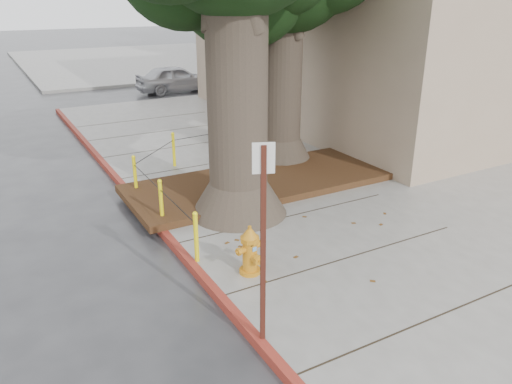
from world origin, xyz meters
TOP-DOWN VIEW (x-y plane):
  - ground at (0.00, 0.00)m, footprint 140.00×140.00m
  - sidewalk_main at (6.00, 2.50)m, footprint 16.00×26.00m
  - sidewalk_far at (6.00, 30.00)m, footprint 16.00×20.00m
  - curb_red at (-2.00, 2.50)m, footprint 0.14×26.00m
  - planter_bed at (0.90, 3.90)m, footprint 6.40×2.60m
  - bollard_ring at (-0.87, 4.38)m, footprint 3.79×5.39m
  - fire_hydrant at (-1.28, 0.40)m, footprint 0.46×0.43m
  - signpost at (-1.95, -1.18)m, footprint 0.26×0.12m
  - car_silver at (3.87, 17.39)m, footprint 3.85×1.56m
  - car_red at (10.48, 17.99)m, footprint 3.41×1.50m

SIDE VIEW (x-z plane):
  - ground at x=0.00m, z-range 0.00..0.00m
  - sidewalk_main at x=6.00m, z-range 0.00..0.15m
  - sidewalk_far at x=6.00m, z-range 0.00..0.15m
  - curb_red at x=-2.00m, z-range -0.01..0.15m
  - planter_bed at x=0.90m, z-range 0.15..0.31m
  - car_red at x=10.48m, z-range 0.00..1.09m
  - fire_hydrant at x=-1.28m, z-range 0.14..1.00m
  - car_silver at x=3.87m, z-range 0.00..1.31m
  - bollard_ring at x=-0.87m, z-range 0.19..1.14m
  - signpost at x=-1.95m, z-range 0.33..3.08m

